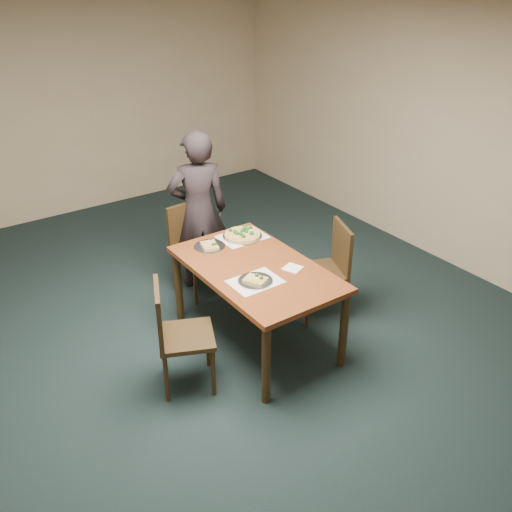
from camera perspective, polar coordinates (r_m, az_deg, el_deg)
ground at (r=4.82m, az=-2.24°, el=-11.50°), size 8.00×8.00×0.00m
room_shell at (r=3.94m, az=-2.71°, el=8.36°), size 8.00×8.00×8.00m
dining_table at (r=4.80m, az=0.00°, el=-2.02°), size 0.90×1.50×0.75m
chair_far at (r=5.68m, az=-6.28°, el=1.27°), size 0.46×0.46×0.91m
chair_left at (r=4.43m, az=-8.05°, el=-7.42°), size 0.55×0.55×0.91m
chair_right at (r=5.30m, az=7.34°, el=-0.90°), size 0.54×0.54×0.91m
diner at (r=5.66m, az=-5.79°, el=4.51°), size 0.68×0.55×1.63m
placemat_main at (r=5.25m, az=-1.37°, el=1.93°), size 0.42×0.32×0.00m
placemat_near at (r=4.54m, az=-0.07°, el=-2.57°), size 0.40×0.30×0.00m
pizza_pan at (r=5.24m, az=-1.36°, el=2.19°), size 0.36×0.36×0.07m
slice_plate_near at (r=4.53m, az=-0.05°, el=-2.43°), size 0.28×0.28×0.06m
slice_plate_far at (r=5.08m, az=-4.65°, el=1.02°), size 0.28×0.28×0.05m
napkin at (r=4.73m, az=3.67°, el=-1.22°), size 0.18×0.18×0.01m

